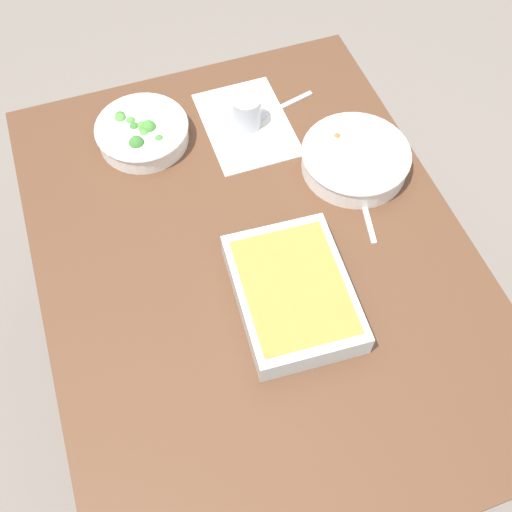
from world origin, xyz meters
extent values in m
plane|color=slate|center=(0.00, 0.00, 0.00)|extent=(6.00, 6.00, 0.00)
cube|color=brown|center=(0.00, 0.00, 0.72)|extent=(1.20, 0.90, 0.04)
cylinder|color=brown|center=(-0.54, -0.39, 0.35)|extent=(0.06, 0.06, 0.70)
cylinder|color=brown|center=(0.54, -0.39, 0.35)|extent=(0.06, 0.06, 0.70)
cylinder|color=brown|center=(0.54, 0.39, 0.35)|extent=(0.06, 0.06, 0.70)
cube|color=silver|center=(0.36, -0.10, 0.74)|extent=(0.28, 0.20, 0.00)
cylinder|color=white|center=(0.15, -0.29, 0.77)|extent=(0.24, 0.24, 0.05)
torus|color=white|center=(0.15, -0.29, 0.79)|extent=(0.25, 0.25, 0.01)
cylinder|color=#B2844C|center=(0.15, -0.29, 0.77)|extent=(0.20, 0.20, 0.03)
sphere|color=#C66633|center=(0.21, -0.27, 0.79)|extent=(0.02, 0.02, 0.02)
sphere|color=#C66633|center=(0.20, -0.32, 0.79)|extent=(0.01, 0.01, 0.01)
sphere|color=#C66633|center=(0.12, -0.29, 0.79)|extent=(0.02, 0.02, 0.02)
sphere|color=silver|center=(0.14, -0.28, 0.79)|extent=(0.01, 0.01, 0.01)
sphere|color=silver|center=(0.14, -0.24, 0.79)|extent=(0.02, 0.02, 0.02)
cylinder|color=white|center=(0.40, 0.15, 0.77)|extent=(0.21, 0.21, 0.05)
torus|color=white|center=(0.40, 0.15, 0.79)|extent=(0.22, 0.22, 0.01)
cylinder|color=#8CB272|center=(0.40, 0.15, 0.77)|extent=(0.17, 0.17, 0.02)
sphere|color=#569E42|center=(0.37, 0.14, 0.78)|extent=(0.02, 0.02, 0.02)
sphere|color=#569E42|center=(0.40, 0.14, 0.78)|extent=(0.02, 0.02, 0.02)
sphere|color=#3D7A33|center=(0.45, 0.18, 0.79)|extent=(0.03, 0.03, 0.03)
sphere|color=#3D7A33|center=(0.35, 0.17, 0.79)|extent=(0.04, 0.04, 0.04)
sphere|color=#478C38|center=(0.39, 0.15, 0.78)|extent=(0.02, 0.02, 0.02)
sphere|color=#569E42|center=(0.44, 0.19, 0.79)|extent=(0.03, 0.03, 0.03)
sphere|color=#3D7A33|center=(0.40, 0.16, 0.78)|extent=(0.02, 0.02, 0.02)
sphere|color=#478C38|center=(0.39, 0.13, 0.79)|extent=(0.04, 0.04, 0.04)
sphere|color=#3D7A33|center=(0.39, 0.14, 0.79)|extent=(0.03, 0.03, 0.03)
sphere|color=#569E42|center=(0.42, 0.16, 0.78)|extent=(0.02, 0.02, 0.02)
sphere|color=#478C38|center=(0.35, 0.12, 0.78)|extent=(0.02, 0.02, 0.02)
cube|color=silver|center=(-0.12, -0.03, 0.77)|extent=(0.31, 0.24, 0.06)
cube|color=gold|center=(-0.12, -0.03, 0.78)|extent=(0.28, 0.21, 0.04)
cylinder|color=#B2BCC6|center=(0.36, -0.10, 0.78)|extent=(0.07, 0.07, 0.08)
cylinder|color=black|center=(0.36, -0.10, 0.77)|extent=(0.06, 0.06, 0.05)
cube|color=silver|center=(0.01, -0.26, 0.74)|extent=(0.14, 0.04, 0.01)
ellipsoid|color=silver|center=(0.10, -0.28, 0.75)|extent=(0.04, 0.03, 0.01)
cube|color=silver|center=(0.40, 0.15, 0.74)|extent=(0.13, 0.07, 0.01)
ellipsoid|color=silver|center=(0.32, 0.11, 0.75)|extent=(0.05, 0.04, 0.01)
cube|color=silver|center=(0.39, -0.22, 0.74)|extent=(0.05, 0.14, 0.01)
ellipsoid|color=silver|center=(0.37, -0.14, 0.75)|extent=(0.04, 0.05, 0.01)
camera|label=1|loc=(-0.63, 0.22, 1.82)|focal=42.05mm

